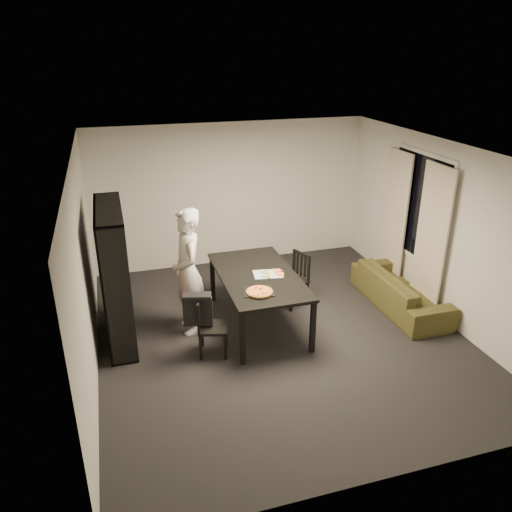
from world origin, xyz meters
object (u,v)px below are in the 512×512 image
object	(u,v)px
chair_left	(207,322)
dining_table	(258,279)
bookshelf	(115,275)
baking_tray	(259,291)
person	(188,272)
sofa	(400,290)
chair_right	(296,275)
pepperoni_pizza	(259,292)

from	to	relation	value
chair_left	dining_table	bearing A→B (deg)	-43.78
bookshelf	chair_left	bearing A→B (deg)	-35.69
chair_left	baking_tray	xyz separation A→B (m)	(0.72, 0.02, 0.34)
bookshelf	person	size ratio (longest dim) A/B	1.04
person	sofa	bearing A→B (deg)	81.74
bookshelf	baking_tray	size ratio (longest dim) A/B	4.75
chair_right	person	distance (m)	1.82
chair_left	sofa	distance (m)	3.19
dining_table	baking_tray	bearing A→B (deg)	-105.83
chair_right	sofa	bearing A→B (deg)	47.53
bookshelf	chair_left	world-z (taller)	bookshelf
dining_table	pepperoni_pizza	size ratio (longest dim) A/B	5.51
bookshelf	chair_right	xyz separation A→B (m)	(2.72, 0.21, -0.47)
chair_left	pepperoni_pizza	xyz separation A→B (m)	(0.71, -0.03, 0.36)
pepperoni_pizza	sofa	bearing A→B (deg)	10.17
bookshelf	dining_table	size ratio (longest dim) A/B	0.99
dining_table	chair_left	size ratio (longest dim) A/B	2.35
chair_right	person	bearing A→B (deg)	-101.59
pepperoni_pizza	dining_table	bearing A→B (deg)	74.97
chair_right	person	size ratio (longest dim) A/B	0.46
baking_tray	sofa	world-z (taller)	baking_tray
chair_right	pepperoni_pizza	size ratio (longest dim) A/B	2.42
baking_tray	pepperoni_pizza	bearing A→B (deg)	-96.18
chair_right	baking_tray	distance (m)	1.37
baking_tray	sofa	size ratio (longest dim) A/B	0.21
bookshelf	baking_tray	distance (m)	1.96
chair_left	person	bearing A→B (deg)	23.91
dining_table	sofa	distance (m)	2.34
dining_table	sofa	size ratio (longest dim) A/B	1.01
baking_tray	pepperoni_pizza	world-z (taller)	pepperoni_pizza
chair_left	person	xyz separation A→B (m)	(-0.11, 0.68, 0.45)
dining_table	pepperoni_pizza	distance (m)	0.59
baking_tray	sofa	xyz separation A→B (m)	(2.44, 0.39, -0.53)
chair_left	pepperoni_pizza	world-z (taller)	pepperoni_pizza
chair_right	baking_tray	xyz separation A→B (m)	(-0.92, -0.97, 0.33)
person	baking_tray	bearing A→B (deg)	47.95
pepperoni_pizza	sofa	size ratio (longest dim) A/B	0.18
person	sofa	world-z (taller)	person
dining_table	chair_left	xyz separation A→B (m)	(-0.86, -0.53, -0.26)
bookshelf	chair_left	xyz separation A→B (m)	(1.08, -0.78, -0.48)
chair_left	person	world-z (taller)	person
sofa	chair_left	bearing A→B (deg)	97.37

